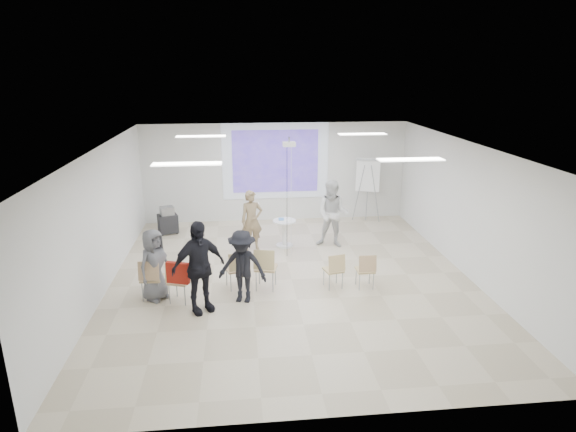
{
  "coord_description": "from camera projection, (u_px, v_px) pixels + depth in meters",
  "views": [
    {
      "loc": [
        -1.11,
        -9.86,
        4.57
      ],
      "look_at": [
        0.0,
        0.8,
        1.25
      ],
      "focal_mm": 30.0,
      "sensor_mm": 36.0,
      "label": 1
    }
  ],
  "objects": [
    {
      "name": "player_left",
      "position": [
        252.0,
        217.0,
        12.37
      ],
      "size": [
        0.74,
        0.58,
        1.79
      ],
      "primitive_type": "imported",
      "rotation": [
        0.0,
        0.0,
        0.23
      ],
      "color": "#8E7757",
      "rests_on": "floor"
    },
    {
      "name": "projection_image",
      "position": [
        275.0,
        161.0,
        14.53
      ],
      "size": [
        2.6,
        0.01,
        1.9
      ],
      "primitive_type": "cube",
      "color": "#4D35B4",
      "rests_on": "wall_back"
    },
    {
      "name": "controller_left",
      "position": [
        258.0,
        203.0,
        12.54
      ],
      "size": [
        0.06,
        0.12,
        0.04
      ],
      "primitive_type": "cube",
      "rotation": [
        0.0,
        0.0,
        0.23
      ],
      "color": "white",
      "rests_on": "player_left"
    },
    {
      "name": "ceiling_projector",
      "position": [
        289.0,
        150.0,
        11.46
      ],
      "size": [
        0.3,
        0.25,
        3.0
      ],
      "color": "white",
      "rests_on": "ceiling"
    },
    {
      "name": "fluor_panel_sw",
      "position": [
        187.0,
        164.0,
        8.33
      ],
      "size": [
        1.2,
        0.3,
        0.02
      ],
      "primitive_type": "cube",
      "color": "white",
      "rests_on": "ceiling"
    },
    {
      "name": "av_cart",
      "position": [
        168.0,
        221.0,
        13.75
      ],
      "size": [
        0.63,
        0.57,
        0.79
      ],
      "rotation": [
        0.0,
        0.0,
        0.34
      ],
      "color": "black",
      "rests_on": "floor"
    },
    {
      "name": "ceiling",
      "position": [
        292.0,
        144.0,
        9.93
      ],
      "size": [
        8.0,
        9.0,
        0.1
      ],
      "primitive_type": "cube",
      "color": "white",
      "rests_on": "wall_back"
    },
    {
      "name": "chair_center",
      "position": [
        265.0,
        265.0,
        10.17
      ],
      "size": [
        0.54,
        0.57,
        0.95
      ],
      "rotation": [
        0.0,
        0.0,
        -0.23
      ],
      "color": "tan",
      "rests_on": "floor"
    },
    {
      "name": "chair_right_far",
      "position": [
        366.0,
        268.0,
        10.25
      ],
      "size": [
        0.38,
        0.4,
        0.8
      ],
      "rotation": [
        0.0,
        0.0,
        0.01
      ],
      "color": "tan",
      "rests_on": "floor"
    },
    {
      "name": "projection_halo",
      "position": [
        275.0,
        161.0,
        14.54
      ],
      "size": [
        3.2,
        0.01,
        2.3
      ],
      "primitive_type": "cube",
      "color": "silver",
      "rests_on": "wall_back"
    },
    {
      "name": "fluor_panel_nw",
      "position": [
        201.0,
        136.0,
        11.65
      ],
      "size": [
        1.2,
        0.3,
        0.02
      ],
      "primitive_type": "cube",
      "color": "white",
      "rests_on": "ceiling"
    },
    {
      "name": "audience_left",
      "position": [
        198.0,
        261.0,
        9.13
      ],
      "size": [
        1.43,
        1.25,
        2.12
      ],
      "primitive_type": "imported",
      "rotation": [
        0.0,
        0.0,
        0.52
      ],
      "color": "black",
      "rests_on": "floor"
    },
    {
      "name": "chair_right_inner",
      "position": [
        335.0,
        268.0,
        10.26
      ],
      "size": [
        0.45,
        0.48,
        0.8
      ],
      "rotation": [
        0.0,
        0.0,
        0.23
      ],
      "color": "tan",
      "rests_on": "floor"
    },
    {
      "name": "chair_far_left",
      "position": [
        151.0,
        276.0,
        9.74
      ],
      "size": [
        0.44,
        0.47,
        0.89
      ],
      "rotation": [
        0.0,
        0.0,
        -0.07
      ],
      "color": "tan",
      "rests_on": "floor"
    },
    {
      "name": "fluor_panel_ne",
      "position": [
        362.0,
        134.0,
        12.05
      ],
      "size": [
        1.2,
        0.3,
        0.02
      ],
      "primitive_type": "cube",
      "color": "white",
      "rests_on": "ceiling"
    },
    {
      "name": "laptop",
      "position": [
        236.0,
        267.0,
        10.33
      ],
      "size": [
        0.37,
        0.31,
        0.02
      ],
      "primitive_type": "imported",
      "rotation": [
        0.0,
        0.0,
        3.44
      ],
      "color": "black",
      "rests_on": "chair_left_inner"
    },
    {
      "name": "pedestal_table",
      "position": [
        284.0,
        231.0,
        12.71
      ],
      "size": [
        0.64,
        0.64,
        0.75
      ],
      "rotation": [
        0.0,
        0.0,
        -0.06
      ],
      "color": "silver",
      "rests_on": "floor"
    },
    {
      "name": "red_jacket",
      "position": [
        178.0,
        273.0,
        9.42
      ],
      "size": [
        0.46,
        0.24,
        0.43
      ],
      "primitive_type": "cube",
      "rotation": [
        0.0,
        0.0,
        -0.32
      ],
      "color": "#A72014",
      "rests_on": "chair_left_mid"
    },
    {
      "name": "chair_left_inner",
      "position": [
        237.0,
        267.0,
        10.23
      ],
      "size": [
        0.51,
        0.53,
        0.86
      ],
      "rotation": [
        0.0,
        0.0,
        0.3
      ],
      "color": "tan",
      "rests_on": "floor"
    },
    {
      "name": "fluor_panel_se",
      "position": [
        411.0,
        159.0,
        8.72
      ],
      "size": [
        1.2,
        0.3,
        0.02
      ],
      "primitive_type": "cube",
      "color": "white",
      "rests_on": "ceiling"
    },
    {
      "name": "wall_right",
      "position": [
        471.0,
        210.0,
        10.79
      ],
      "size": [
        0.1,
        9.0,
        3.0
      ],
      "primitive_type": "cube",
      "color": "silver",
      "rests_on": "floor"
    },
    {
      "name": "chair_left_mid",
      "position": [
        178.0,
        279.0,
        9.61
      ],
      "size": [
        0.53,
        0.55,
        0.88
      ],
      "rotation": [
        0.0,
        0.0,
        -0.32
      ],
      "color": "tan",
      "rests_on": "floor"
    },
    {
      "name": "floor",
      "position": [
        292.0,
        281.0,
        10.85
      ],
      "size": [
        8.0,
        9.0,
        0.1
      ],
      "primitive_type": "cube",
      "color": "beige",
      "rests_on": "ground"
    },
    {
      "name": "wall_back",
      "position": [
        275.0,
        172.0,
        14.71
      ],
      "size": [
        8.0,
        0.1,
        3.0
      ],
      "primitive_type": "cube",
      "color": "silver",
      "rests_on": "floor"
    },
    {
      "name": "audience_mid",
      "position": [
        242.0,
        262.0,
        9.58
      ],
      "size": [
        1.24,
        0.89,
        1.72
      ],
      "primitive_type": "imported",
      "rotation": [
        0.0,
        0.0,
        -0.28
      ],
      "color": "black",
      "rests_on": "floor"
    },
    {
      "name": "audience_outer",
      "position": [
        154.0,
        261.0,
        9.7
      ],
      "size": [
        0.94,
        0.97,
        1.68
      ],
      "primitive_type": "imported",
      "rotation": [
        0.0,
        0.0,
        0.87
      ],
      "color": "slate",
      "rests_on": "floor"
    },
    {
      "name": "controller_right",
      "position": [
        325.0,
        195.0,
        12.68
      ],
      "size": [
        0.07,
        0.11,
        0.04
      ],
      "primitive_type": "cube",
      "rotation": [
        0.0,
        0.0,
        -0.36
      ],
      "color": "silver",
      "rests_on": "player_right"
    },
    {
      "name": "flipchart_easel",
      "position": [
        368.0,
        176.0,
        14.52
      ],
      "size": [
        0.81,
        0.64,
        1.95
      ],
      "rotation": [
        0.0,
        0.0,
        -0.32
      ],
      "color": "#919399",
      "rests_on": "floor"
    },
    {
      "name": "wall_left",
      "position": [
        98.0,
        222.0,
        9.99
      ],
      "size": [
        0.1,
        9.0,
        3.0
      ],
      "primitive_type": "cube",
      "color": "silver",
      "rests_on": "floor"
    },
    {
      "name": "player_right",
      "position": [
        333.0,
        210.0,
        12.57
      ],
      "size": [
        1.16,
        1.05,
        1.98
      ],
      "primitive_type": "imported",
      "rotation": [
        0.0,
        0.0,
        -0.36
      ],
      "color": "silver",
      "rests_on": "floor"
    }
  ]
}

